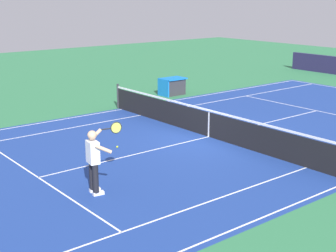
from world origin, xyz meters
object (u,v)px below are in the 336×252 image
Objects in this scene: tennis_net at (209,123)px; equipment_cart_tarped at (172,86)px; tennis_player_near at (94,158)px; tennis_ball at (117,147)px.

equipment_cart_tarped is (-3.74, -6.61, -0.05)m from tennis_net.
tennis_ball is at bearing -131.22° from tennis_player_near.
tennis_player_near reaches higher than tennis_ball.
tennis_player_near is at bearing 18.66° from tennis_net.
equipment_cart_tarped reaches higher than tennis_ball.
tennis_net is 6.07m from tennis_player_near.
tennis_net is 7.59m from equipment_cart_tarped.
tennis_player_near is (5.74, 1.94, 0.44)m from tennis_net.
tennis_player_near is 25.71× the size of tennis_ball.
tennis_net is 177.27× the size of tennis_ball.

